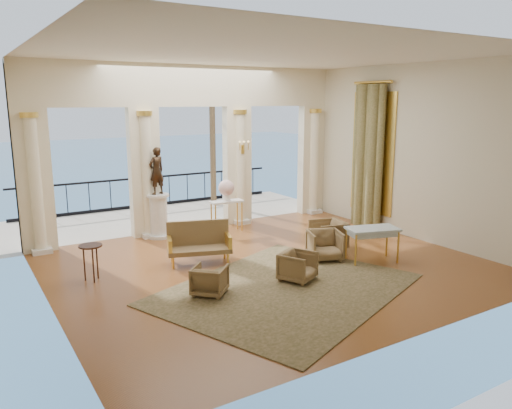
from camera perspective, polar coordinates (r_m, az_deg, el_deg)
floor at (r=11.06m, az=1.49°, el=-7.02°), size 9.00×9.00×0.00m
room_walls at (r=9.58m, az=5.28°, el=7.62°), size 9.00×9.00×9.00m
arcade at (r=13.86m, az=-7.21°, el=7.65°), size 9.00×0.56×4.50m
terrace at (r=16.06m, az=-9.92°, el=-1.37°), size 10.00×3.60×0.10m
balustrade at (r=17.43m, az=-11.94°, el=1.13°), size 9.00×0.06×1.03m
palm_tree at (r=17.20m, az=-5.09°, el=13.53°), size 2.00×2.00×4.50m
sea at (r=69.65m, az=-26.71°, el=2.70°), size 160.00×160.00×0.00m
curtain at (r=14.42m, az=12.63°, el=5.37°), size 0.33×1.40×4.09m
window_frame at (r=14.55m, az=13.17°, el=5.72°), size 0.04×1.60×3.40m
wall_sconce at (r=14.25m, az=-1.49°, el=6.42°), size 0.30×0.11×0.33m
rug at (r=9.76m, az=3.49°, el=-9.62°), size 5.73×5.13×0.02m
armchair_a at (r=10.12m, az=4.80°, el=-6.91°), size 0.84×0.82×0.66m
armchair_b at (r=11.48m, az=7.88°, el=-4.47°), size 0.92×0.90×0.74m
armchair_c at (r=12.32m, az=8.25°, el=-3.28°), size 0.86×0.89×0.77m
armchair_d at (r=9.45m, az=-5.32°, el=-8.45°), size 0.82×0.82×0.62m
settee at (r=11.25m, az=-6.55°, el=-4.33°), size 1.51×1.01×0.93m
game_table at (r=11.48m, az=13.17°, el=-3.00°), size 1.26×0.93×0.78m
pedestal at (r=13.41m, az=-11.08°, el=-1.37°), size 0.64×0.64×1.16m
statue at (r=13.19m, az=-11.29°, el=3.78°), size 0.52×0.42×1.23m
console_table at (r=13.70m, az=-3.38°, el=-0.18°), size 0.94×0.42×0.87m
urn at (r=13.61m, az=-3.41°, el=1.79°), size 0.43×0.43×0.58m
side_table at (r=10.52m, az=-18.38°, el=-4.97°), size 0.46×0.46×0.75m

